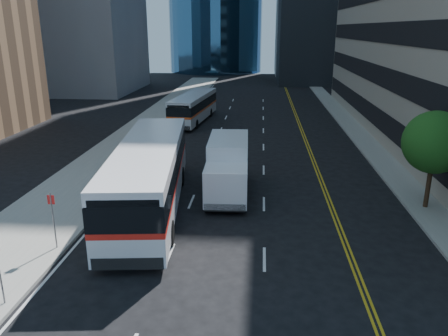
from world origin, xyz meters
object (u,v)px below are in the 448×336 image
Objects in this scene: bus_front at (149,174)px; box_truck at (228,166)px; street_tree at (435,142)px; bus_rear at (194,107)px.

bus_front is 2.12× the size of box_truck.
street_tree reaches higher than bus_front.
bus_front reaches higher than bus_rear.
street_tree is 0.47× the size of bus_rear.
bus_front is 4.67m from box_truck.
street_tree is 0.37× the size of bus_front.
box_truck reaches higher than bus_rear.
bus_rear is 1.67× the size of box_truck.
bus_rear is (-15.60, 21.61, -2.13)m from street_tree.
bus_front is (-14.47, -1.17, -1.72)m from street_tree.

